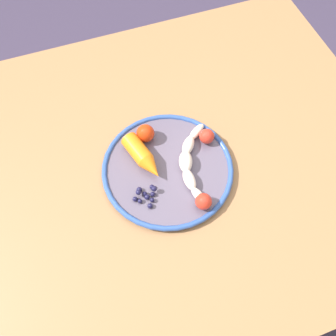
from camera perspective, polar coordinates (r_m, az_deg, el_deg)
ground_plane at (r=1.49m, az=-0.40°, el=-12.25°), size 6.00×6.00×0.00m
dining_table at (r=0.91m, az=-0.63°, el=-1.33°), size 1.11×0.89×0.70m
plate at (r=0.82m, az=0.00°, el=-0.10°), size 0.30×0.30×0.02m
banana at (r=0.82m, az=3.49°, el=0.94°), size 0.10×0.21×0.03m
carrot_orange at (r=0.81m, az=-3.91°, el=1.73°), size 0.07×0.13×0.04m
blueberry_pile at (r=0.79m, az=-3.49°, el=-4.23°), size 0.06×0.06×0.02m
tomato_near at (r=0.77m, az=5.57°, el=-5.22°), size 0.04×0.04×0.04m
tomato_mid at (r=0.85m, az=6.07°, el=4.95°), size 0.04×0.04×0.04m
tomato_far at (r=0.85m, az=-3.55°, el=5.44°), size 0.04×0.04×0.04m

